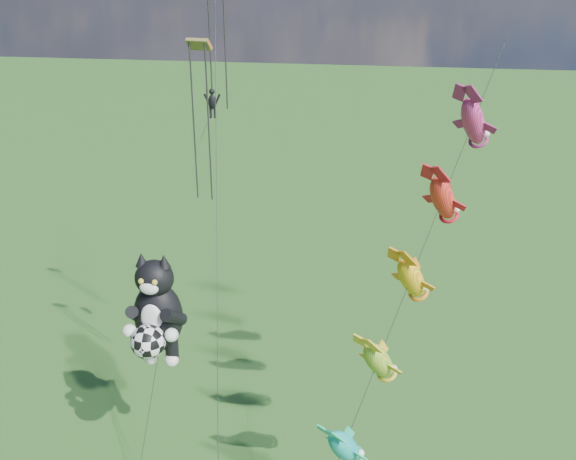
# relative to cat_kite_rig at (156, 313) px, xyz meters

# --- Properties ---
(cat_kite_rig) EXTENTS (2.72, 4.27, 11.33)m
(cat_kite_rig) POSITION_rel_cat_kite_rig_xyz_m (0.00, 0.00, 0.00)
(cat_kite_rig) COLOR brown
(cat_kite_rig) RESTS_ON ground
(fish_windsock_rig) EXTENTS (8.07, 13.89, 20.52)m
(fish_windsock_rig) POSITION_rel_cat_kite_rig_xyz_m (11.50, -0.72, 3.14)
(fish_windsock_rig) COLOR brown
(fish_windsock_rig) RESTS_ON ground
(parafoil_rig) EXTENTS (4.66, 17.07, 25.02)m
(parafoil_rig) POSITION_rel_cat_kite_rig_xyz_m (1.92, 4.16, 9.94)
(parafoil_rig) COLOR brown
(parafoil_rig) RESTS_ON ground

